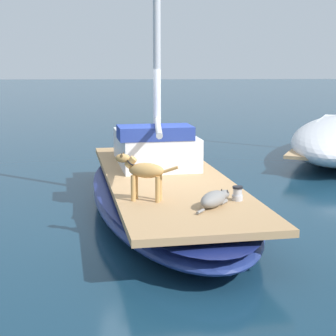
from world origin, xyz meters
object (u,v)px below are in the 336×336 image
(dog_grey, at_px, (214,199))
(deck_winch, at_px, (237,194))
(sailboat_main, at_px, (166,194))
(dog_tan, at_px, (143,172))

(dog_grey, height_order, deck_winch, dog_grey)
(sailboat_main, height_order, dog_grey, dog_grey)
(sailboat_main, bearing_deg, dog_tan, -103.07)
(sailboat_main, distance_m, deck_winch, 2.00)
(dog_tan, distance_m, dog_grey, 1.11)
(sailboat_main, height_order, dog_tan, dog_tan)
(dog_tan, bearing_deg, sailboat_main, 76.93)
(dog_tan, distance_m, deck_winch, 1.41)
(sailboat_main, height_order, deck_winch, deck_winch)
(deck_winch, bearing_deg, sailboat_main, 120.35)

